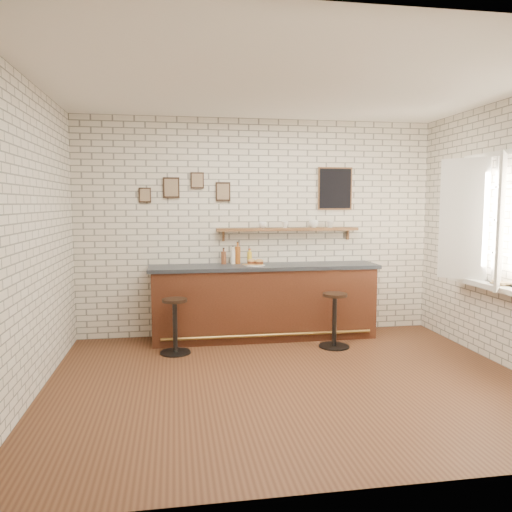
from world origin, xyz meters
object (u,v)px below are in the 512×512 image
object	(u,v)px
condiment_bottle_yellow	(250,257)
shelf_cup_d	(330,224)
bar_counter	(264,301)
bitters_bottle_amber	(238,255)
book_lower	(495,284)
bitters_bottle_white	(233,256)
bitters_bottle_brown	(224,257)
bar_stool_right	(334,318)
shelf_cup_b	(285,225)
shelf_cup_a	(263,225)
bar_stool_left	(175,324)
ciabatta_sandwich	(255,262)
book_upper	(494,282)
sandwich_plate	(255,265)
shelf_cup_c	(314,224)

from	to	relation	value
condiment_bottle_yellow	shelf_cup_d	xyz separation A→B (m)	(1.16, 0.02, 0.45)
bar_counter	bitters_bottle_amber	xyz separation A→B (m)	(-0.34, 0.18, 0.63)
book_lower	bitters_bottle_white	bearing A→B (deg)	145.04
bitters_bottle_brown	bar_stool_right	distance (m)	1.71
bitters_bottle_brown	shelf_cup_b	world-z (taller)	shelf_cup_b
bitters_bottle_brown	shelf_cup_a	size ratio (longest dim) A/B	2.04
bar_stool_left	ciabatta_sandwich	bearing A→B (deg)	23.89
bitters_bottle_white	bar_stool_right	bearing A→B (deg)	-32.26
bitters_bottle_brown	bar_counter	bearing A→B (deg)	-18.80
condiment_bottle_yellow	bitters_bottle_white	bearing A→B (deg)	180.00
bitters_bottle_amber	bar_stool_right	size ratio (longest dim) A/B	0.44
bitters_bottle_white	bar_stool_left	size ratio (longest dim) A/B	0.37
ciabatta_sandwich	shelf_cup_a	size ratio (longest dim) A/B	2.05
bar_stool_right	book_upper	xyz separation A→B (m)	(1.54, -0.96, 0.58)
bitters_bottle_brown	condiment_bottle_yellow	distance (m)	0.36
book_lower	bar_stool_left	bearing A→B (deg)	161.09
condiment_bottle_yellow	bar_stool_right	world-z (taller)	condiment_bottle_yellow
sandwich_plate	ciabatta_sandwich	world-z (taller)	ciabatta_sandwich
bar_stool_left	shelf_cup_d	world-z (taller)	shelf_cup_d
sandwich_plate	book_upper	size ratio (longest dim) A/B	1.17
shelf_cup_b	bitters_bottle_brown	bearing A→B (deg)	122.21
bitters_bottle_white	book_upper	bearing A→B (deg)	-32.09
bar_stool_left	book_lower	world-z (taller)	book_lower
bar_stool_right	bitters_bottle_amber	bearing A→B (deg)	146.27
condiment_bottle_yellow	shelf_cup_a	bearing A→B (deg)	5.61
condiment_bottle_yellow	bar_stool_right	distance (m)	1.44
shelf_cup_d	book_lower	world-z (taller)	shelf_cup_d
bitters_bottle_white	book_lower	world-z (taller)	bitters_bottle_white
ciabatta_sandwich	bitters_bottle_brown	distance (m)	0.47
bar_counter	shelf_cup_d	xyz separation A→B (m)	(0.98, 0.20, 1.04)
shelf_cup_b	shelf_cup_c	bearing A→B (deg)	-59.02
bar_stool_left	bitters_bottle_amber	bearing A→B (deg)	39.13
ciabatta_sandwich	condiment_bottle_yellow	world-z (taller)	condiment_bottle_yellow
condiment_bottle_yellow	book_lower	xyz separation A→B (m)	(2.53, -1.76, -0.16)
shelf_cup_b	shelf_cup_d	xyz separation A→B (m)	(0.66, 0.00, 0.00)
bar_counter	shelf_cup_a	world-z (taller)	shelf_cup_a
bar_counter	shelf_cup_a	xyz separation A→B (m)	(0.01, 0.20, 1.04)
bitters_bottle_brown	bitters_bottle_white	world-z (taller)	bitters_bottle_white
bitters_bottle_amber	shelf_cup_a	distance (m)	0.54
bitters_bottle_amber	bar_stool_right	distance (m)	1.58
bitters_bottle_white	bitters_bottle_amber	xyz separation A→B (m)	(0.07, 0.00, 0.02)
ciabatta_sandwich	bitters_bottle_amber	distance (m)	0.32
condiment_bottle_yellow	shelf_cup_b	xyz separation A→B (m)	(0.50, 0.02, 0.45)
condiment_bottle_yellow	sandwich_plate	bearing A→B (deg)	-81.59
bitters_bottle_brown	condiment_bottle_yellow	world-z (taller)	bitters_bottle_brown
ciabatta_sandwich	book_upper	world-z (taller)	ciabatta_sandwich
bitters_bottle_brown	bar_stool_left	xyz separation A→B (m)	(-0.67, -0.71, -0.74)
condiment_bottle_yellow	bar_stool_left	distance (m)	1.45
book_lower	book_upper	size ratio (longest dim) A/B	0.85
sandwich_plate	shelf_cup_d	bearing A→B (deg)	12.41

